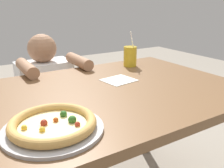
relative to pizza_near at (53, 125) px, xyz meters
The scene contains 5 objects.
dining_table 0.42m from the pizza_near, 37.59° to the left, with size 1.36×0.91×0.75m.
pizza_near is the anchor object (origin of this frame).
drink_cup_colored 0.90m from the pizza_near, 38.39° to the left, with size 0.08×0.08×0.22m.
paper_napkin 0.58m from the pizza_near, 35.42° to the left, with size 0.16×0.14×0.00m, color white.
diner_seated 1.03m from the pizza_near, 74.72° to the left, with size 0.40×0.52×0.94m.
Camera 1 is at (-0.54, -0.95, 1.15)m, focal length 39.74 mm.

